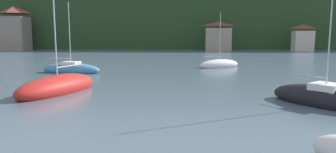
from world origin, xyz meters
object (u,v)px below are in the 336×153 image
sailboat_mid_1 (325,99)px  sailboat_far_3 (219,65)px  sailboat_mid_5 (58,87)px  sailboat_far_11 (71,69)px  shore_building_west (15,29)px  shore_building_central (303,38)px  shore_building_westcentral (218,37)px

sailboat_mid_1 → sailboat_far_3: size_ratio=1.14×
sailboat_mid_5 → sailboat_far_11: bearing=-144.8°
shore_building_west → sailboat_far_11: shore_building_west is taller
shore_building_central → sailboat_mid_1: (-22.17, -60.61, -2.82)m
shore_building_west → sailboat_mid_1: (52.02, -61.69, -5.13)m
shore_building_west → sailboat_far_3: 62.96m
shore_building_westcentral → shore_building_central: size_ratio=1.11×
sailboat_far_3 → shore_building_west: bearing=112.4°
sailboat_far_3 → sailboat_far_11: sailboat_far_11 is taller
sailboat_mid_5 → shore_building_west: bearing=-129.2°
sailboat_mid_1 → sailboat_far_11: bearing=-165.8°
sailboat_far_11 → shore_building_central: bearing=57.8°
shore_building_west → shore_building_central: size_ratio=1.71×
shore_building_west → sailboat_far_3: size_ratio=1.53×
shore_building_westcentral → sailboat_mid_5: size_ratio=0.80×
sailboat_mid_1 → shore_building_west: bearing=-179.4°
sailboat_far_3 → sailboat_mid_1: bearing=-108.4°
shore_building_west → sailboat_mid_5: (33.92, -57.94, -5.14)m
sailboat_mid_1 → sailboat_mid_5: 18.49m
shore_building_westcentral → sailboat_far_3: shore_building_westcentral is taller
shore_building_west → sailboat_far_3: bearing=-39.6°
shore_building_west → sailboat_mid_5: 67.34m
shore_building_central → sailboat_mid_5: (-40.28, -56.86, -2.82)m
shore_building_west → sailboat_far_3: (48.36, -39.98, -5.23)m
shore_building_west → sailboat_far_11: (30.81, -46.13, -5.18)m
sailboat_far_3 → sailboat_far_11: 18.60m
shore_building_west → shore_building_westcentral: size_ratio=1.55×
shore_building_west → sailboat_far_3: shore_building_west is taller
sailboat_mid_1 → sailboat_far_11: 26.31m
shore_building_west → sailboat_mid_1: bearing=-49.9°
shore_building_central → sailboat_far_3: 46.79m
shore_building_west → sailboat_mid_5: size_ratio=1.24×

